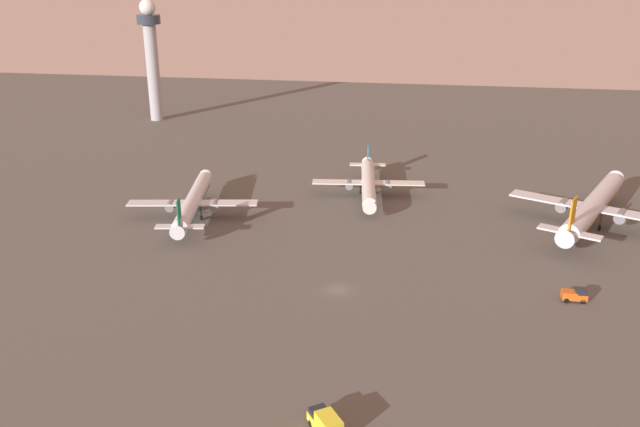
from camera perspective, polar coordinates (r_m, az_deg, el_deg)
ground_plane at (r=120.34m, az=1.55°, el=-6.45°), size 416.00×416.00×0.00m
control_tower at (r=248.23m, az=-14.04°, el=13.09°), size 8.00×8.00×41.68m
airplane_far_stand at (r=154.16m, az=-10.67°, el=0.97°), size 29.20×37.36×9.61m
airplane_terminal_side at (r=158.16m, az=22.01°, el=0.58°), size 33.96×42.96×11.71m
airplane_mid_apron at (r=165.47m, az=4.10°, el=2.60°), size 27.59×35.38×9.07m
cargo_loader at (r=123.97m, az=20.70°, el=-6.44°), size 4.20×2.13×2.25m
catering_truck at (r=87.03m, az=0.47°, el=-17.24°), size 5.16×5.98×3.05m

